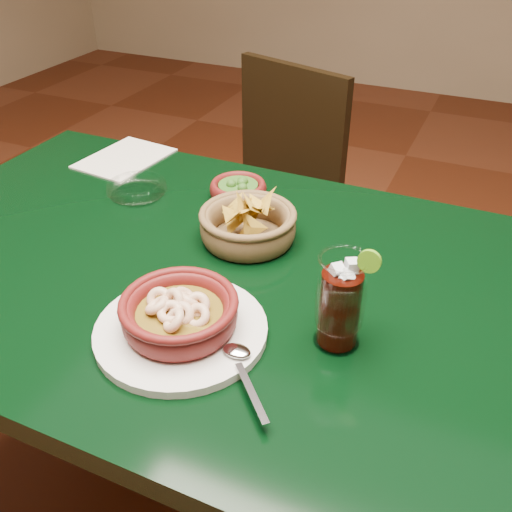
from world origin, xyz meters
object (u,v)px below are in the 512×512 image
at_px(dining_chair, 266,203).
at_px(chip_basket, 248,225).
at_px(shrimp_plate, 180,317).
at_px(dining_table, 192,304).
at_px(cola_drink, 340,302).

height_order(dining_chair, chip_basket, dining_chair).
distance_m(shrimp_plate, chip_basket, 0.28).
relative_size(shrimp_plate, chip_basket, 1.51).
distance_m(dining_table, shrimp_plate, 0.23).
height_order(shrimp_plate, cola_drink, cola_drink).
distance_m(dining_table, dining_chair, 0.74).
bearing_deg(dining_table, cola_drink, -17.21).
bearing_deg(dining_chair, chip_basket, -69.72).
relative_size(dining_table, chip_basket, 5.69).
xyz_separation_m(shrimp_plate, chip_basket, (-0.02, 0.28, 0.00)).
xyz_separation_m(shrimp_plate, cola_drink, (0.21, 0.08, 0.04)).
distance_m(dining_chair, shrimp_plate, 0.96).
bearing_deg(dining_table, dining_chair, 102.29).
bearing_deg(chip_basket, dining_chair, 110.28).
relative_size(dining_chair, cola_drink, 5.21).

